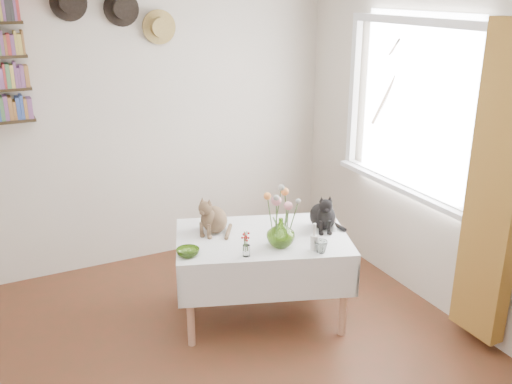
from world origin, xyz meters
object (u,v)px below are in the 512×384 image
flower_vase (281,232)px  dining_table (262,256)px  tabby_cat (214,213)px  black_cat (323,210)px

flower_vase → dining_table: bearing=101.0°
tabby_cat → black_cat: size_ratio=1.02×
black_cat → flower_vase: (-0.43, -0.14, -0.04)m
dining_table → flower_vase: bearing=-79.0°
dining_table → tabby_cat: 0.48m
black_cat → flower_vase: bearing=-139.5°
dining_table → black_cat: black_cat is taller
flower_vase → tabby_cat: bearing=126.4°
dining_table → flower_vase: 0.34m
dining_table → tabby_cat: tabby_cat is taller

